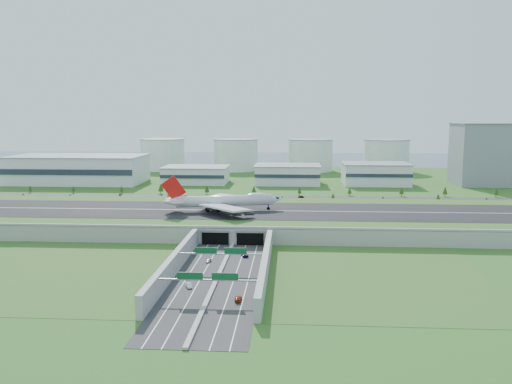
# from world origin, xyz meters

# --- Properties ---
(ground) EXTENTS (1200.00, 1200.00, 0.00)m
(ground) POSITION_xyz_m (0.00, 0.00, 0.00)
(ground) COLOR #2B5019
(ground) RESTS_ON ground
(airfield_deck) EXTENTS (520.00, 100.00, 9.20)m
(airfield_deck) POSITION_xyz_m (0.00, -0.09, 4.12)
(airfield_deck) COLOR gray
(airfield_deck) RESTS_ON ground
(underpass_road) EXTENTS (38.80, 120.40, 8.00)m
(underpass_road) POSITION_xyz_m (0.00, -99.42, 3.43)
(underpass_road) COLOR #28282B
(underpass_road) RESTS_ON ground
(sign_gantry_near) EXTENTS (38.70, 0.70, 9.80)m
(sign_gantry_near) POSITION_xyz_m (0.00, -95.04, 6.95)
(sign_gantry_near) COLOR gray
(sign_gantry_near) RESTS_ON ground
(sign_gantry_far) EXTENTS (38.70, 0.70, 9.80)m
(sign_gantry_far) POSITION_xyz_m (0.00, -130.04, 6.95)
(sign_gantry_far) COLOR gray
(sign_gantry_far) RESTS_ON ground
(north_expressway) EXTENTS (560.00, 36.00, 0.12)m
(north_expressway) POSITION_xyz_m (0.00, 95.00, 0.06)
(north_expressway) COLOR #28282B
(north_expressway) RESTS_ON ground
(tree_row) EXTENTS (501.54, 48.59, 8.50)m
(tree_row) POSITION_xyz_m (7.85, 94.07, 4.41)
(tree_row) COLOR #3D2819
(tree_row) RESTS_ON ground
(hangar_west) EXTENTS (120.00, 60.00, 25.00)m
(hangar_west) POSITION_xyz_m (-170.00, 185.00, 12.50)
(hangar_west) COLOR silver
(hangar_west) RESTS_ON ground
(hangar_mid_a) EXTENTS (58.00, 42.00, 15.00)m
(hangar_mid_a) POSITION_xyz_m (-60.00, 190.00, 7.50)
(hangar_mid_a) COLOR silver
(hangar_mid_a) RESTS_ON ground
(hangar_mid_b) EXTENTS (58.00, 42.00, 17.00)m
(hangar_mid_b) POSITION_xyz_m (25.00, 190.00, 8.50)
(hangar_mid_b) COLOR silver
(hangar_mid_b) RESTS_ON ground
(hangar_mid_c) EXTENTS (58.00, 42.00, 19.00)m
(hangar_mid_c) POSITION_xyz_m (105.00, 190.00, 9.50)
(hangar_mid_c) COLOR silver
(hangar_mid_c) RESTS_ON ground
(office_tower) EXTENTS (46.00, 46.00, 55.00)m
(office_tower) POSITION_xyz_m (200.00, 195.00, 27.50)
(office_tower) COLOR gray
(office_tower) RESTS_ON ground
(fuel_tank_a) EXTENTS (50.00, 50.00, 35.00)m
(fuel_tank_a) POSITION_xyz_m (-120.00, 310.00, 17.50)
(fuel_tank_a) COLOR silver
(fuel_tank_a) RESTS_ON ground
(fuel_tank_b) EXTENTS (50.00, 50.00, 35.00)m
(fuel_tank_b) POSITION_xyz_m (-35.00, 310.00, 17.50)
(fuel_tank_b) COLOR silver
(fuel_tank_b) RESTS_ON ground
(fuel_tank_c) EXTENTS (50.00, 50.00, 35.00)m
(fuel_tank_c) POSITION_xyz_m (50.00, 310.00, 17.50)
(fuel_tank_c) COLOR silver
(fuel_tank_c) RESTS_ON ground
(fuel_tank_d) EXTENTS (50.00, 50.00, 35.00)m
(fuel_tank_d) POSITION_xyz_m (135.00, 310.00, 17.50)
(fuel_tank_d) COLOR silver
(fuel_tank_d) RESTS_ON ground
(bay_water) EXTENTS (1200.00, 260.00, 0.06)m
(bay_water) POSITION_xyz_m (0.00, 480.00, 0.03)
(bay_water) COLOR #31455F
(bay_water) RESTS_ON ground
(boeing_747) EXTENTS (68.40, 63.89, 21.52)m
(boeing_747) POSITION_xyz_m (-10.35, -2.02, 14.10)
(boeing_747) COLOR silver
(boeing_747) RESTS_ON airfield_deck
(car_0) EXTENTS (2.30, 4.24, 1.37)m
(car_0) POSITION_xyz_m (-6.96, -82.27, 0.80)
(car_0) COLOR #B8B8BD
(car_0) RESTS_ON ground
(car_1) EXTENTS (3.43, 5.34, 1.66)m
(car_1) POSITION_xyz_m (-9.04, -116.86, 0.95)
(car_1) COLOR white
(car_1) RESTS_ON ground
(car_2) EXTENTS (3.98, 5.99, 1.53)m
(car_2) POSITION_xyz_m (7.75, -71.91, 0.88)
(car_2) COLOR #110D44
(car_2) RESTS_ON ground
(car_3) EXTENTS (2.37, 5.57, 1.60)m
(car_3) POSITION_xyz_m (10.50, -130.10, 0.92)
(car_3) COLOR maroon
(car_3) RESTS_ON ground
(car_4) EXTENTS (5.12, 2.50, 1.68)m
(car_4) POSITION_xyz_m (-132.49, 88.77, 0.96)
(car_4) COLOR #4C4C50
(car_4) RESTS_ON ground
(car_5) EXTENTS (4.88, 3.28, 1.52)m
(car_5) POSITION_xyz_m (36.05, 103.28, 0.88)
(car_5) COLOR black
(car_5) RESTS_ON ground
(car_6) EXTENTS (5.02, 2.63, 1.35)m
(car_6) POSITION_xyz_m (159.36, 88.34, 0.79)
(car_6) COLOR silver
(car_6) RESTS_ON ground
(car_7) EXTENTS (4.80, 2.08, 1.37)m
(car_7) POSITION_xyz_m (-54.46, 104.87, 0.81)
(car_7) COLOR silver
(car_7) RESTS_ON ground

